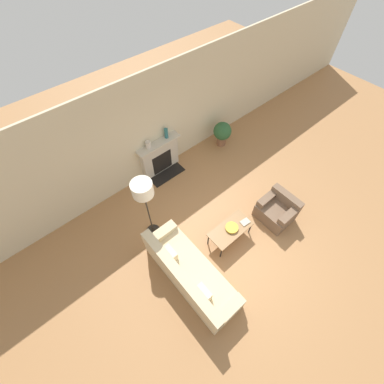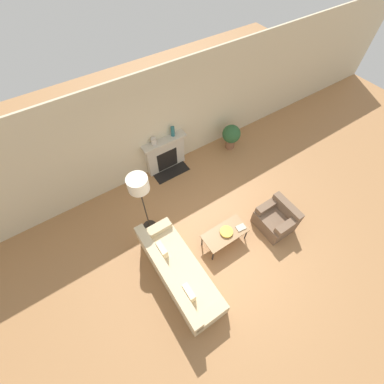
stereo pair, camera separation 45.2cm
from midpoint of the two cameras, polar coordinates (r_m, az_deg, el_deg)
name	(u,v)px [view 2 (the right image)]	position (r m, az deg, el deg)	size (l,w,h in m)	color
ground_plane	(226,248)	(6.22, 9.58, -12.30)	(18.00, 18.00, 0.00)	#A87547
wall_back	(155,126)	(6.57, -6.28, 14.25)	(18.00, 0.06, 2.90)	beige
fireplace	(166,154)	(7.16, -4.10, 8.24)	(1.24, 0.59, 1.04)	beige
couch	(178,273)	(5.60, -0.73, -17.66)	(0.82, 2.29, 0.87)	#CCB78E
armchair_near	(276,219)	(6.56, 20.12, -5.74)	(0.73, 0.82, 0.71)	brown
coffee_table	(225,234)	(5.92, 9.57, -9.22)	(1.04, 0.50, 0.45)	olive
bowl	(226,232)	(5.87, 9.88, -8.80)	(0.30, 0.30, 0.06)	gold
book	(241,227)	(6.00, 12.96, -7.80)	(0.23, 0.17, 0.02)	#B2A893
floor_lamp	(139,188)	(5.08, -9.24, 0.87)	(0.43, 0.43, 1.89)	black
mantel_vase_left	(154,141)	(6.64, -6.56, 11.08)	(0.14, 0.14, 0.18)	beige
mantel_vase_center_left	(173,131)	(6.81, -2.37, 13.23)	(0.10, 0.10, 0.28)	#28666B
potted_plant	(231,135)	(7.88, 10.38, 12.27)	(0.54, 0.54, 0.79)	brown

